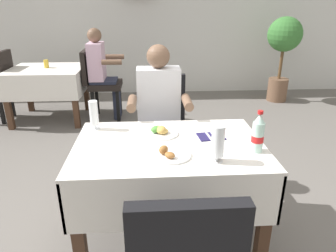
{
  "coord_description": "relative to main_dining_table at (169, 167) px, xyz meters",
  "views": [
    {
      "loc": [
        -0.03,
        -1.81,
        1.57
      ],
      "look_at": [
        0.09,
        0.05,
        0.81
      ],
      "focal_mm": 32.74,
      "sensor_mm": 36.0,
      "label": 1
    }
  ],
  "objects": [
    {
      "name": "background_dining_table",
      "position": [
        -1.52,
        2.51,
        -0.01
      ],
      "size": [
        0.99,
        0.87,
        0.73
      ],
      "color": "white",
      "rests_on": "ground"
    },
    {
      "name": "cola_bottle_primary",
      "position": [
        0.52,
        -0.14,
        0.28
      ],
      "size": [
        0.07,
        0.07,
        0.26
      ],
      "color": "silver",
      "rests_on": "main_dining_table"
    },
    {
      "name": "ground_plane",
      "position": [
        -0.09,
        0.05,
        -0.56
      ],
      "size": [
        11.0,
        11.0,
        0.0
      ],
      "primitive_type": "plane",
      "color": "#66605B"
    },
    {
      "name": "back_wall",
      "position": [
        -0.09,
        3.91,
        0.99
      ],
      "size": [
        11.0,
        0.12,
        3.1
      ],
      "primitive_type": "cube",
      "color": "silver",
      "rests_on": "ground"
    },
    {
      "name": "plate_far_diner",
      "position": [
        -0.05,
        0.15,
        0.19
      ],
      "size": [
        0.23,
        0.23,
        0.06
      ],
      "color": "white",
      "rests_on": "main_dining_table"
    },
    {
      "name": "chair_far_diner_seat",
      "position": [
        0.0,
        0.79,
        -0.01
      ],
      "size": [
        0.44,
        0.5,
        0.97
      ],
      "color": "black",
      "rests_on": "ground"
    },
    {
      "name": "background_chair_right",
      "position": [
        -0.82,
        2.51,
        -0.01
      ],
      "size": [
        0.5,
        0.44,
        0.97
      ],
      "color": "black",
      "rests_on": "ground"
    },
    {
      "name": "main_dining_table",
      "position": [
        0.0,
        0.0,
        0.0
      ],
      "size": [
        1.2,
        0.81,
        0.73
      ],
      "color": "white",
      "rests_on": "ground"
    },
    {
      "name": "beer_glass_middle",
      "position": [
        -0.51,
        0.27,
        0.27
      ],
      "size": [
        0.07,
        0.07,
        0.21
      ],
      "color": "white",
      "rests_on": "main_dining_table"
    },
    {
      "name": "napkin_cutlery_set",
      "position": [
        0.29,
        0.09,
        0.18
      ],
      "size": [
        0.18,
        0.19,
        0.01
      ],
      "color": "#231E4C",
      "rests_on": "main_dining_table"
    },
    {
      "name": "background_table_tumbler",
      "position": [
        -1.52,
        2.54,
        0.23
      ],
      "size": [
        0.06,
        0.06,
        0.11
      ],
      "primitive_type": "cylinder",
      "color": "gold",
      "rests_on": "background_dining_table"
    },
    {
      "name": "seated_diner_far",
      "position": [
        -0.04,
        0.69,
        0.15
      ],
      "size": [
        0.5,
        0.46,
        1.26
      ],
      "color": "#282D42",
      "rests_on": "ground"
    },
    {
      "name": "potted_plant_corner",
      "position": [
        2.07,
        3.19,
        0.35
      ],
      "size": [
        0.55,
        0.55,
        1.37
      ],
      "color": "brown",
      "rests_on": "ground"
    },
    {
      "name": "background_patron",
      "position": [
        -0.77,
        2.51,
        0.15
      ],
      "size": [
        0.46,
        0.5,
        1.26
      ],
      "color": "#282D42",
      "rests_on": "ground"
    },
    {
      "name": "beer_glass_left",
      "position": [
        0.25,
        -0.25,
        0.28
      ],
      "size": [
        0.07,
        0.07,
        0.22
      ],
      "color": "white",
      "rests_on": "main_dining_table"
    },
    {
      "name": "plate_near_camera",
      "position": [
        -0.01,
        -0.17,
        0.18
      ],
      "size": [
        0.23,
        0.23,
        0.06
      ],
      "color": "white",
      "rests_on": "main_dining_table"
    }
  ]
}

